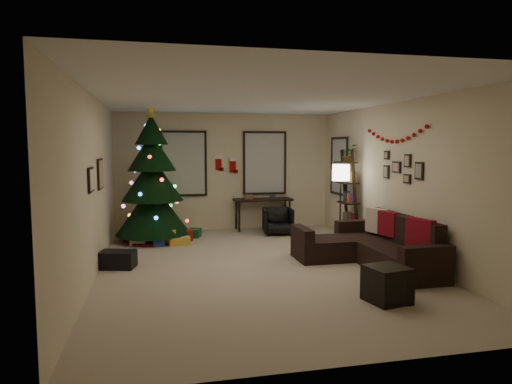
{
  "coord_description": "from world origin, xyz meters",
  "views": [
    {
      "loc": [
        -1.62,
        -7.08,
        1.92
      ],
      "look_at": [
        0.1,
        0.6,
        1.15
      ],
      "focal_mm": 32.09,
      "sensor_mm": 36.0,
      "label": 1
    }
  ],
  "objects_px": {
    "sofa": "(372,248)",
    "desk_chair": "(278,221)",
    "bookshelf": "(349,197)",
    "christmas_tree": "(152,184)",
    "desk": "(263,202)"
  },
  "relations": [
    {
      "from": "sofa",
      "to": "desk_chair",
      "type": "xyz_separation_m",
      "value": [
        -0.83,
        2.85,
        0.03
      ]
    },
    {
      "from": "sofa",
      "to": "bookshelf",
      "type": "xyz_separation_m",
      "value": [
        0.43,
        1.92,
        0.64
      ]
    },
    {
      "from": "sofa",
      "to": "bookshelf",
      "type": "distance_m",
      "value": 2.07
    },
    {
      "from": "christmas_tree",
      "to": "bookshelf",
      "type": "relative_size",
      "value": 1.5
    },
    {
      "from": "christmas_tree",
      "to": "desk_chair",
      "type": "height_order",
      "value": "christmas_tree"
    },
    {
      "from": "desk",
      "to": "bookshelf",
      "type": "relative_size",
      "value": 0.72
    },
    {
      "from": "desk_chair",
      "to": "bookshelf",
      "type": "bearing_deg",
      "value": -28.24
    },
    {
      "from": "sofa",
      "to": "desk",
      "type": "relative_size",
      "value": 1.82
    },
    {
      "from": "desk",
      "to": "christmas_tree",
      "type": "bearing_deg",
      "value": -163.06
    },
    {
      "from": "christmas_tree",
      "to": "desk_chair",
      "type": "bearing_deg",
      "value": 2.39
    },
    {
      "from": "sofa",
      "to": "christmas_tree",
      "type": "bearing_deg",
      "value": 142.22
    },
    {
      "from": "christmas_tree",
      "to": "bookshelf",
      "type": "xyz_separation_m",
      "value": [
        3.95,
        -0.81,
        -0.26
      ]
    },
    {
      "from": "christmas_tree",
      "to": "desk",
      "type": "relative_size",
      "value": 2.08
    },
    {
      "from": "christmas_tree",
      "to": "desk",
      "type": "xyz_separation_m",
      "value": [
        2.5,
        0.76,
        -0.52
      ]
    },
    {
      "from": "christmas_tree",
      "to": "sofa",
      "type": "relative_size",
      "value": 1.14
    }
  ]
}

